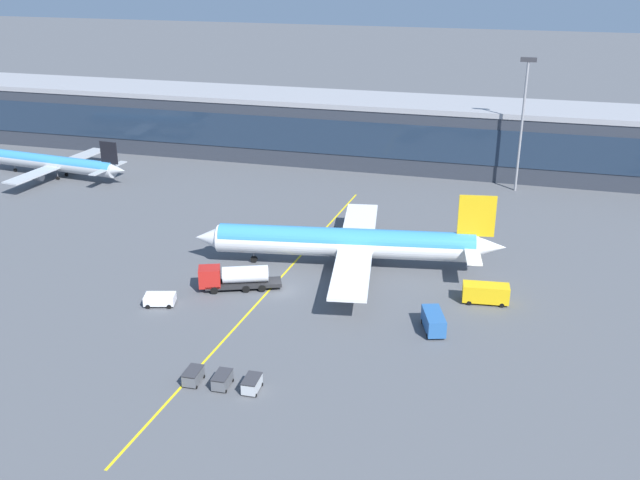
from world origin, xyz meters
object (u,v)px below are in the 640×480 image
object	(u,v)px
baggage_cart_0	(193,376)
pushback_tug	(159,299)
main_airliner	(347,243)
commuter_jet_near	(54,163)
baggage_cart_2	(252,384)
fuel_tanker	(234,277)
crew_van	(434,321)
lavatory_truck	(487,293)
baggage_cart_1	(222,380)

from	to	relation	value
baggage_cart_0	pushback_tug	bearing A→B (deg)	127.53
main_airliner	commuter_jet_near	distance (m)	70.84
main_airliner	baggage_cart_2	distance (m)	33.07
baggage_cart_0	commuter_jet_near	world-z (taller)	commuter_jet_near
fuel_tanker	baggage_cart_2	bearing A→B (deg)	-64.14
crew_van	baggage_cart_0	size ratio (longest dim) A/B	2.00
crew_van	commuter_jet_near	distance (m)	90.28
lavatory_truck	baggage_cart_2	bearing A→B (deg)	-129.35
baggage_cart_1	baggage_cart_0	bearing A→B (deg)	-177.83
baggage_cart_1	pushback_tug	bearing A→B (deg)	134.63
baggage_cart_0	baggage_cart_2	size ratio (longest dim) A/B	1.00
commuter_jet_near	crew_van	bearing A→B (deg)	-27.96
fuel_tanker	baggage_cart_1	world-z (taller)	fuel_tanker
crew_van	baggage_cart_2	size ratio (longest dim) A/B	2.00
lavatory_truck	fuel_tanker	bearing A→B (deg)	-171.50
fuel_tanker	baggage_cart_0	bearing A→B (deg)	-79.32
fuel_tanker	baggage_cart_0	xyz separation A→B (m)	(4.15, -22.01, -0.96)
commuter_jet_near	fuel_tanker	bearing A→B (deg)	-35.65
crew_van	baggage_cart_2	world-z (taller)	crew_van
lavatory_truck	crew_van	world-z (taller)	lavatory_truck
main_airliner	pushback_tug	world-z (taller)	main_airliner
baggage_cart_0	crew_van	bearing A→B (deg)	37.87
crew_van	pushback_tug	size ratio (longest dim) A/B	1.26
main_airliner	lavatory_truck	bearing A→B (deg)	-17.63
fuel_tanker	crew_van	distance (m)	27.18
baggage_cart_0	commuter_jet_near	bearing A→B (deg)	133.58
crew_van	pushback_tug	distance (m)	34.39
fuel_tanker	commuter_jet_near	distance (m)	65.12
baggage_cart_0	baggage_cart_2	world-z (taller)	same
pushback_tug	baggage_cart_2	distance (m)	23.40
commuter_jet_near	baggage_cart_1	bearing A→B (deg)	-44.80
baggage_cart_1	baggage_cart_2	bearing A→B (deg)	2.17
main_airliner	pushback_tug	size ratio (longest dim) A/B	10.21
crew_van	baggage_cart_2	xyz separation A→B (m)	(-16.27, -17.38, -0.53)
lavatory_truck	baggage_cart_2	size ratio (longest dim) A/B	2.22
pushback_tug	baggage_cart_0	xyz separation A→B (m)	(11.64, -15.15, -0.07)
main_airliner	baggage_cart_1	world-z (taller)	main_airliner
pushback_tug	crew_van	bearing A→B (deg)	4.12
pushback_tug	commuter_jet_near	bearing A→B (deg)	135.40
baggage_cart_1	main_airliner	bearing A→B (deg)	80.88
crew_van	baggage_cart_2	bearing A→B (deg)	-133.11
baggage_cart_2	main_airliner	bearing A→B (deg)	86.35
main_airliner	lavatory_truck	xyz separation A→B (m)	(19.72, -6.27, -2.27)
lavatory_truck	baggage_cart_1	distance (m)	36.61
main_airliner	lavatory_truck	distance (m)	20.81
crew_van	commuter_jet_near	xyz separation A→B (m)	(-79.72, 42.33, 1.60)
fuel_tanker	main_airliner	bearing A→B (deg)	41.29
baggage_cart_0	fuel_tanker	bearing A→B (deg)	100.68
crew_van	baggage_cart_0	bearing A→B (deg)	-142.13
crew_van	baggage_cart_1	size ratio (longest dim) A/B	2.00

